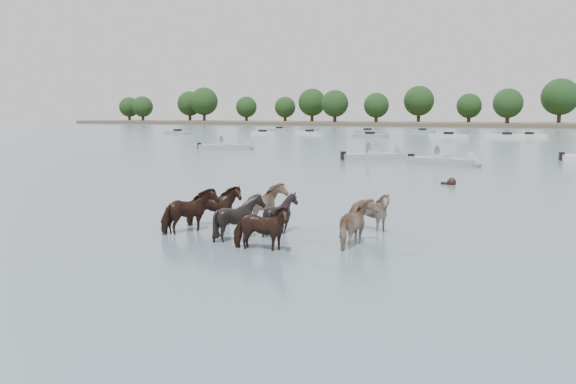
% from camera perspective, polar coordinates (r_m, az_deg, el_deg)
% --- Properties ---
extents(ground, '(400.00, 400.00, 0.00)m').
position_cam_1_polar(ground, '(18.80, -7.68, -2.97)').
color(ground, slate).
rests_on(ground, ground).
extents(shoreline, '(160.00, 30.00, 1.00)m').
position_cam_1_polar(shoreline, '(183.77, 1.50, 6.58)').
color(shoreline, '#4C4233').
rests_on(shoreline, ground).
extents(pony_herd, '(6.60, 4.65, 1.40)m').
position_cam_1_polar(pony_herd, '(16.84, -2.03, -2.27)').
color(pony_herd, black).
rests_on(pony_herd, ground).
extents(swimming_pony, '(0.72, 0.44, 0.44)m').
position_cam_1_polar(swimming_pony, '(29.74, 15.23, 0.88)').
color(swimming_pony, black).
rests_on(swimming_pony, ground).
extents(motorboat_a, '(4.95, 4.38, 1.92)m').
position_cam_1_polar(motorboat_a, '(44.83, 9.01, 3.35)').
color(motorboat_a, gray).
rests_on(motorboat_a, ground).
extents(motorboat_b, '(5.37, 2.65, 1.92)m').
position_cam_1_polar(motorboat_b, '(40.66, 15.47, 2.75)').
color(motorboat_b, gray).
rests_on(motorboat_b, ground).
extents(motorboat_f, '(5.39, 3.98, 1.92)m').
position_cam_1_polar(motorboat_f, '(57.27, -5.27, 4.29)').
color(motorboat_f, gray).
rests_on(motorboat_f, ground).
extents(distant_flotilla, '(108.76, 26.63, 0.93)m').
position_cam_1_polar(distant_flotilla, '(91.41, 21.03, 5.03)').
color(distant_flotilla, gray).
rests_on(distant_flotilla, ground).
extents(treeline, '(148.41, 23.37, 12.38)m').
position_cam_1_polar(treeline, '(183.04, 2.85, 8.45)').
color(treeline, '#382619').
rests_on(treeline, ground).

